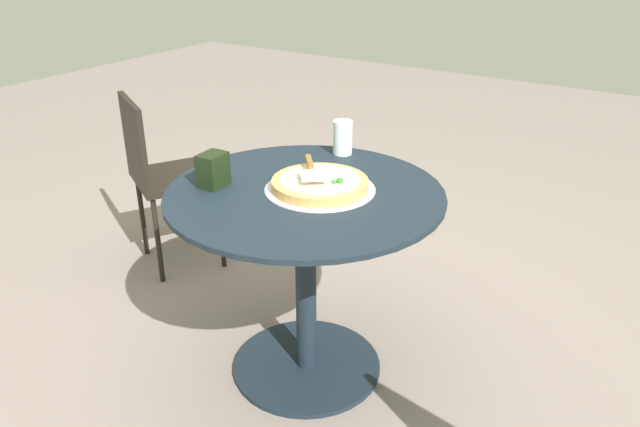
# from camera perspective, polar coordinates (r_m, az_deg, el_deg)

# --- Properties ---
(ground_plane) EXTENTS (10.00, 10.00, 0.00)m
(ground_plane) POSITION_cam_1_polar(r_m,az_deg,el_deg) (2.39, -1.22, -13.92)
(ground_plane) COLOR gray
(patio_table) EXTENTS (0.92, 0.92, 0.72)m
(patio_table) POSITION_cam_1_polar(r_m,az_deg,el_deg) (2.11, -1.34, -3.36)
(patio_table) COLOR black
(patio_table) RESTS_ON ground
(pizza_on_tray) EXTENTS (0.36, 0.36, 0.06)m
(pizza_on_tray) POSITION_cam_1_polar(r_m,az_deg,el_deg) (2.02, 0.00, 2.68)
(pizza_on_tray) COLOR silver
(pizza_on_tray) RESTS_ON patio_table
(pizza_server) EXTENTS (0.17, 0.19, 0.02)m
(pizza_server) POSITION_cam_1_polar(r_m,az_deg,el_deg) (2.04, -0.83, 4.19)
(pizza_server) COLOR silver
(pizza_server) RESTS_ON pizza_on_tray
(drinking_cup) EXTENTS (0.07, 0.07, 0.13)m
(drinking_cup) POSITION_cam_1_polar(r_m,az_deg,el_deg) (2.33, 2.10, 7.01)
(drinking_cup) COLOR silver
(drinking_cup) RESTS_ON patio_table
(napkin_dispenser) EXTENTS (0.08, 0.10, 0.11)m
(napkin_dispenser) POSITION_cam_1_polar(r_m,az_deg,el_deg) (2.07, -9.82, 3.97)
(napkin_dispenser) COLOR black
(napkin_dispenser) RESTS_ON patio_table
(patio_chair_near) EXTENTS (0.49, 0.49, 0.82)m
(patio_chair_near) POSITION_cam_1_polar(r_m,az_deg,el_deg) (2.92, -14.44, 4.00)
(patio_chair_near) COLOR black
(patio_chair_near) RESTS_ON ground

